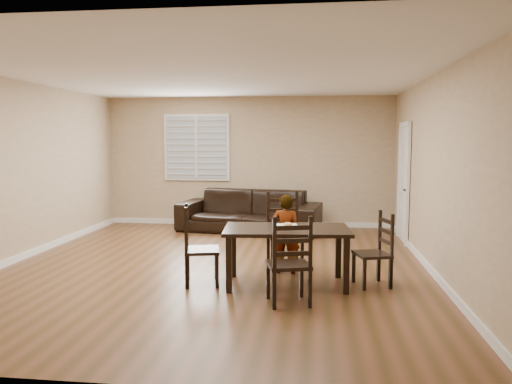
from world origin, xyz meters
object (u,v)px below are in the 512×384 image
at_px(chair_far, 291,266).
at_px(child, 285,234).
at_px(chair_near, 283,232).
at_px(sofa, 249,211).
at_px(chair_left, 192,249).
at_px(chair_right, 381,252).
at_px(dining_table, 287,235).
at_px(donut, 288,224).

distance_m(chair_far, child, 1.38).
relative_size(chair_near, sofa, 0.39).
distance_m(chair_far, chair_left, 1.45).
bearing_deg(chair_far, chair_right, -154.32).
height_order(dining_table, chair_left, chair_left).
height_order(chair_near, sofa, chair_near).
xyz_separation_m(chair_far, child, (-0.15, 1.37, 0.08)).
bearing_deg(child, sofa, -71.68).
relative_size(chair_right, child, 0.85).
xyz_separation_m(chair_left, child, (1.12, 0.68, 0.08)).
height_order(chair_far, chair_right, chair_far).
bearing_deg(chair_far, dining_table, -99.14).
xyz_separation_m(chair_right, donut, (-1.16, 0.05, 0.33)).
bearing_deg(child, chair_near, -80.46).
bearing_deg(sofa, dining_table, -66.49).
distance_m(dining_table, child, 0.57).
height_order(chair_near, chair_far, chair_near).
bearing_deg(sofa, chair_near, -63.38).
bearing_deg(chair_left, donut, -89.27).
distance_m(chair_near, child, 0.44).
xyz_separation_m(chair_right, sofa, (-2.12, 3.47, -0.01)).
xyz_separation_m(chair_near, chair_far, (0.21, -1.81, -0.03)).
bearing_deg(chair_right, donut, -108.99).
bearing_deg(chair_far, sofa, -92.40).
xyz_separation_m(dining_table, chair_far, (0.10, -0.82, -0.18)).
height_order(child, sofa, child).
distance_m(dining_table, chair_right, 1.19).
bearing_deg(child, donut, 99.67).
bearing_deg(chair_left, child, -72.29).
xyz_separation_m(chair_far, donut, (-0.09, 0.99, 0.29)).
bearing_deg(child, chair_left, 32.84).
relative_size(chair_far, child, 0.93).
height_order(chair_near, chair_left, chair_near).
bearing_deg(dining_table, donut, 83.66).
xyz_separation_m(dining_table, child, (-0.05, 0.56, -0.09)).
bearing_deg(chair_near, child, -96.49).
bearing_deg(dining_table, chair_right, 1.09).
bearing_deg(dining_table, chair_near, 91.20).
distance_m(chair_near, chair_right, 1.54).
height_order(dining_table, chair_near, chair_near).
bearing_deg(sofa, chair_right, -49.97).
bearing_deg(dining_table, chair_left, -179.14).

